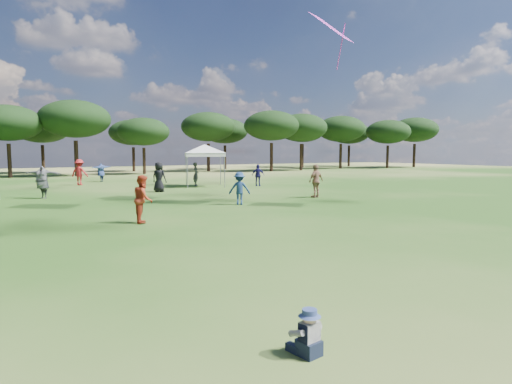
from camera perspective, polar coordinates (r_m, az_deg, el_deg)
tree_line at (r=49.83m, az=-24.48°, el=8.34°), size 108.78×17.63×7.77m
tent_right at (r=30.39m, az=-6.88°, el=6.08°), size 5.13×5.13×3.27m
toddler at (r=5.52m, az=6.93°, el=-18.32°), size 0.41×0.45×0.58m
festival_crowd at (r=25.54m, az=-25.01°, el=1.28°), size 27.95×22.93×1.91m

